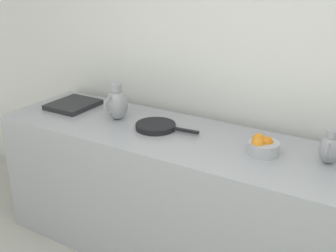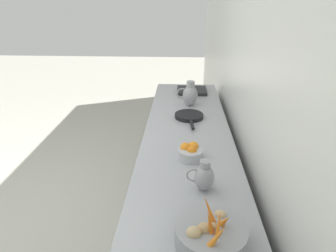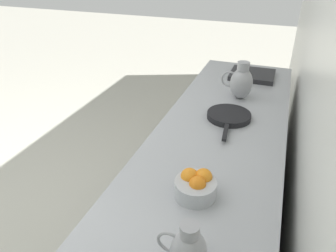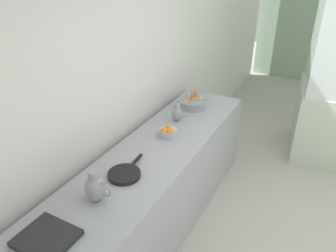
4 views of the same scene
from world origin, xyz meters
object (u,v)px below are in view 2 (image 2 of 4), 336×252
Objects in this scene: vegetable_colander at (211,233)px; metal_pitcher_short at (204,177)px; skillet_on_counter at (189,116)px; metal_pitcher_tall at (190,95)px; orange_bowl at (190,152)px.

metal_pitcher_short is (0.01, -0.39, 0.03)m from vegetable_colander.
vegetable_colander is 1.45m from skillet_on_counter.
metal_pitcher_tall is (0.06, -1.78, 0.06)m from vegetable_colander.
vegetable_colander is at bearing 95.88° from orange_bowl.
skillet_on_counter is (0.06, -1.06, -0.07)m from metal_pitcher_short.
orange_bowl is at bearing 89.03° from metal_pitcher_tall.
orange_bowl is (0.08, -0.74, -0.00)m from vegetable_colander.
metal_pitcher_tall is at bearing -88.13° from vegetable_colander.
metal_pitcher_short is (-0.07, 0.35, 0.04)m from orange_bowl.
skillet_on_counter is (0.01, 0.33, -0.10)m from metal_pitcher_tall.
skillet_on_counter is at bearing -90.47° from orange_bowl.
metal_pitcher_tall is at bearing -92.08° from skillet_on_counter.
vegetable_colander is 1.78m from metal_pitcher_tall.
metal_pitcher_tall is 1.31× the size of metal_pitcher_short.
metal_pitcher_tall is at bearing -87.84° from metal_pitcher_short.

